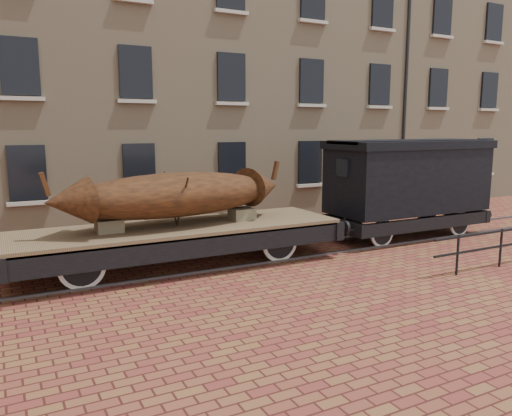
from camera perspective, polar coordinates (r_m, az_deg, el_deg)
name	(u,v)px	position (r m, az deg, el deg)	size (l,w,h in m)	color
ground	(274,255)	(14.29, 2.07, -5.34)	(90.00, 90.00, 0.00)	maroon
warehouse_cream	(225,53)	(24.35, -3.61, 17.24)	(40.00, 10.19, 14.00)	tan
rail_track	(274,254)	(14.28, 2.07, -5.23)	(30.00, 1.52, 0.06)	#59595E
flatcar_wagon	(180,234)	(12.97, -8.66, -2.94)	(9.39, 2.55, 1.42)	brown
iron_boat	(176,194)	(12.77, -9.11, 1.54)	(6.40, 2.35, 1.54)	#5A2F14
goods_van	(409,177)	(16.97, 17.04, 3.44)	(6.17, 2.25, 3.19)	black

